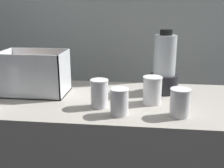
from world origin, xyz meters
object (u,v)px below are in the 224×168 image
object	(u,v)px
carrot_display_bin	(35,80)
juice_cup_mango_right	(152,92)
juice_cup_beet_middle	(119,103)
blender_pitcher	(164,68)
juice_cup_orange_far_right	(180,104)
juice_cup_carrot_left	(99,95)

from	to	relation	value
carrot_display_bin	juice_cup_mango_right	world-z (taller)	carrot_display_bin
carrot_display_bin	juice_cup_beet_middle	bearing A→B (deg)	-27.28
blender_pitcher	juice_cup_orange_far_right	world-z (taller)	blender_pitcher
carrot_display_bin	juice_cup_orange_far_right	xyz separation A→B (m)	(0.75, -0.24, -0.02)
blender_pitcher	juice_cup_mango_right	distance (m)	0.21
juice_cup_orange_far_right	juice_cup_carrot_left	bearing A→B (deg)	168.93
juice_cup_carrot_left	juice_cup_beet_middle	bearing A→B (deg)	-39.43
juice_cup_beet_middle	juice_cup_mango_right	world-z (taller)	juice_cup_mango_right
juice_cup_mango_right	juice_cup_orange_far_right	world-z (taller)	juice_cup_mango_right
carrot_display_bin	juice_cup_beet_middle	xyz separation A→B (m)	(0.49, -0.25, -0.02)
juice_cup_mango_right	carrot_display_bin	bearing A→B (deg)	172.24
juice_cup_carrot_left	juice_cup_beet_middle	world-z (taller)	juice_cup_carrot_left
juice_cup_mango_right	juice_cup_orange_far_right	xyz separation A→B (m)	(0.11, -0.15, -0.00)
juice_cup_carrot_left	juice_cup_orange_far_right	xyz separation A→B (m)	(0.36, -0.07, -0.00)
juice_cup_orange_far_right	juice_cup_mango_right	bearing A→B (deg)	127.10
carrot_display_bin	juice_cup_mango_right	size ratio (longest dim) A/B	2.56
juice_cup_carrot_left	juice_cup_mango_right	world-z (taller)	same
carrot_display_bin	juice_cup_carrot_left	xyz separation A→B (m)	(0.38, -0.17, -0.01)
juice_cup_carrot_left	juice_cup_orange_far_right	world-z (taller)	juice_cup_carrot_left
juice_cup_mango_right	juice_cup_carrot_left	bearing A→B (deg)	-162.08
juice_cup_carrot_left	juice_cup_mango_right	distance (m)	0.26
blender_pitcher	juice_cup_carrot_left	bearing A→B (deg)	-139.97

